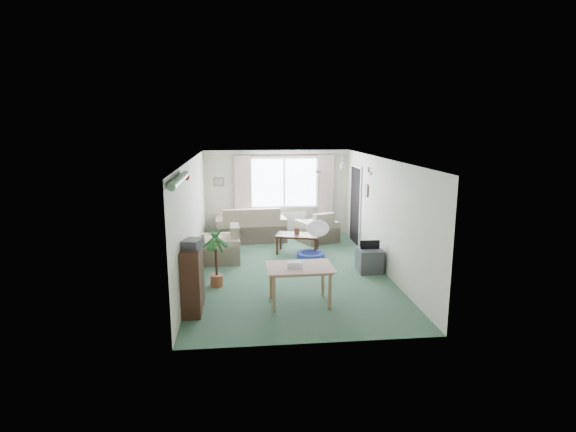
{
  "coord_description": "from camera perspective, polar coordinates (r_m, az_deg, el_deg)",
  "views": [
    {
      "loc": [
        -1.0,
        -9.15,
        3.11
      ],
      "look_at": [
        0.0,
        0.3,
        1.15
      ],
      "focal_mm": 28.0,
      "sensor_mm": 36.0,
      "label": 1
    }
  ],
  "objects": [
    {
      "name": "tinsel_garland",
      "position": [
        6.96,
        -13.64,
        4.49
      ],
      "size": [
        1.6,
        1.6,
        0.12
      ],
      "primitive_type": "cylinder",
      "color": "#196626"
    },
    {
      "name": "ground",
      "position": [
        9.71,
        0.19,
        -7.02
      ],
      "size": [
        6.5,
        6.5,
        0.0
      ],
      "primitive_type": "plane",
      "color": "#30513C"
    },
    {
      "name": "gift_box",
      "position": [
        7.78,
        0.83,
        -6.24
      ],
      "size": [
        0.26,
        0.2,
        0.12
      ],
      "primitive_type": "cube",
      "rotation": [
        0.0,
        0.0,
        -0.08
      ],
      "color": "white",
      "rests_on": "dining_table"
    },
    {
      "name": "armchair_corner",
      "position": [
        12.07,
        3.68,
        -1.31
      ],
      "size": [
        1.18,
        1.15,
        0.82
      ],
      "primitive_type": "cube",
      "rotation": [
        0.0,
        0.0,
        3.54
      ],
      "color": "beige",
      "rests_on": "ground"
    },
    {
      "name": "wall_picture_back",
      "position": [
        12.49,
        -8.77,
        4.34
      ],
      "size": [
        0.28,
        0.03,
        0.22
      ],
      "primitive_type": "cube",
      "color": "brown"
    },
    {
      "name": "houseplant",
      "position": [
        8.78,
        -9.14,
        -5.04
      ],
      "size": [
        0.54,
        0.54,
        1.22
      ],
      "primitive_type": "cylinder",
      "rotation": [
        0.0,
        0.0,
        0.04
      ],
      "color": "#216329",
      "rests_on": "ground"
    },
    {
      "name": "curtain_rod",
      "position": [
        12.39,
        -0.47,
        7.76
      ],
      "size": [
        2.6,
        0.03,
        0.03
      ],
      "primitive_type": "cube",
      "color": "black"
    },
    {
      "name": "photo_frame",
      "position": [
        10.94,
        1.13,
        -1.92
      ],
      "size": [
        0.12,
        0.05,
        0.16
      ],
      "primitive_type": "cube",
      "rotation": [
        0.0,
        0.0,
        -0.23
      ],
      "color": "brown",
      "rests_on": "coffee_table"
    },
    {
      "name": "bookshelf",
      "position": [
        7.79,
        -12.0,
        -7.74
      ],
      "size": [
        0.31,
        0.91,
        1.11
      ],
      "primitive_type": "cube",
      "rotation": [
        0.0,
        0.0,
        0.0
      ],
      "color": "black",
      "rests_on": "ground"
    },
    {
      "name": "armchair_left",
      "position": [
        10.45,
        -8.59,
        -3.44
      ],
      "size": [
        0.91,
        0.95,
        0.83
      ],
      "primitive_type": "cube",
      "rotation": [
        0.0,
        0.0,
        -1.53
      ],
      "color": "tan",
      "rests_on": "ground"
    },
    {
      "name": "pet_bed",
      "position": [
        10.63,
        2.87,
        -5.01
      ],
      "size": [
        0.75,
        0.75,
        0.13
      ],
      "primitive_type": "cylinder",
      "rotation": [
        0.0,
        0.0,
        -0.17
      ],
      "color": "#1F4690",
      "rests_on": "ground"
    },
    {
      "name": "bauble_cluster_a",
      "position": [
        10.35,
        6.87,
        6.64
      ],
      "size": [
        0.2,
        0.2,
        0.2
      ],
      "primitive_type": "sphere",
      "color": "silver"
    },
    {
      "name": "hifi_box",
      "position": [
        7.54,
        -12.01,
        -3.44
      ],
      "size": [
        0.37,
        0.42,
        0.14
      ],
      "primitive_type": "cube",
      "rotation": [
        0.0,
        0.0,
        -0.31
      ],
      "color": "#404046",
      "rests_on": "bookshelf"
    },
    {
      "name": "tv_cube",
      "position": [
        9.79,
        10.29,
        -5.53
      ],
      "size": [
        0.51,
        0.56,
        0.5
      ],
      "primitive_type": "cube",
      "rotation": [
        0.0,
        0.0,
        -0.02
      ],
      "color": "#39383D",
      "rests_on": "ground"
    },
    {
      "name": "coffee_table",
      "position": [
        11.0,
        1.23,
        -3.52
      ],
      "size": [
        1.14,
        0.82,
        0.46
      ],
      "primitive_type": "cube",
      "rotation": [
        0.0,
        0.0,
        -0.27
      ],
      "color": "black",
      "rests_on": "ground"
    },
    {
      "name": "curtain_right",
      "position": [
        12.64,
        4.75,
        3.24
      ],
      "size": [
        0.45,
        0.08,
        2.0
      ],
      "primitive_type": "cube",
      "color": "beige"
    },
    {
      "name": "curtain_left",
      "position": [
        12.42,
        -5.75,
        3.07
      ],
      "size": [
        0.45,
        0.08,
        2.0
      ],
      "primitive_type": "cube",
      "color": "beige"
    },
    {
      "name": "doorway",
      "position": [
        11.92,
        8.56,
        1.33
      ],
      "size": [
        0.03,
        0.95,
        2.0
      ],
      "primitive_type": "cube",
      "color": "black"
    },
    {
      "name": "pendant_lamp",
      "position": [
        7.14,
        3.79,
        -1.56
      ],
      "size": [
        0.36,
        0.36,
        0.36
      ],
      "primitive_type": "sphere",
      "color": "white"
    },
    {
      "name": "dining_table",
      "position": [
        7.96,
        1.48,
        -8.79
      ],
      "size": [
        1.07,
        0.72,
        0.66
      ],
      "primitive_type": "cube",
      "rotation": [
        0.0,
        0.0,
        0.02
      ],
      "color": "tan",
      "rests_on": "ground"
    },
    {
      "name": "sofa",
      "position": [
        12.19,
        -4.78,
        -0.92
      ],
      "size": [
        1.92,
        1.11,
        0.93
      ],
      "primitive_type": "cube",
      "rotation": [
        0.0,
        0.0,
        3.21
      ],
      "color": "#BDB68F",
      "rests_on": "ground"
    },
    {
      "name": "bauble_cluster_b",
      "position": [
        9.26,
        10.34,
        5.96
      ],
      "size": [
        0.2,
        0.2,
        0.2
      ],
      "primitive_type": "sphere",
      "color": "silver"
    },
    {
      "name": "radiator",
      "position": [
        12.69,
        -0.47,
        -0.68
      ],
      "size": [
        1.2,
        0.1,
        0.55
      ],
      "primitive_type": "cube",
      "color": "white"
    },
    {
      "name": "window",
      "position": [
        12.54,
        -0.5,
        4.27
      ],
      "size": [
        1.8,
        0.03,
        1.3
      ],
      "primitive_type": "cube",
      "color": "white"
    },
    {
      "name": "wall_picture_right",
      "position": [
        10.88,
        9.94,
        3.24
      ],
      "size": [
        0.03,
        0.24,
        0.3
      ],
      "primitive_type": "cube",
      "color": "brown"
    }
  ]
}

